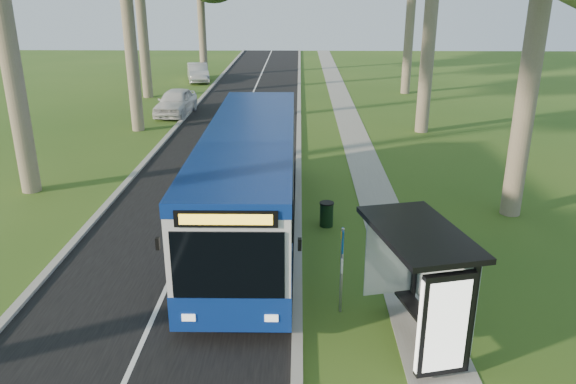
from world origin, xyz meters
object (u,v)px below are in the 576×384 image
Objects in this scene: bus_shelter at (427,273)px; litter_bin at (327,214)px; bus at (251,179)px; car_silver at (198,72)px; bus_stop_sign at (342,260)px; car_white at (176,102)px.

litter_bin is at bearing 90.90° from bus_shelter.
car_silver is (-7.06, 30.87, -1.02)m from bus.
bus_shelter is 39.02m from car_silver.
bus_shelter is at bearing -40.39° from bus_stop_sign.
car_white is at bearing 113.72° from bus_stop_sign.
bus_stop_sign is 5.39m from litter_bin.
bus_stop_sign is at bearing -64.68° from car_white.
bus_stop_sign is at bearing -88.82° from litter_bin.
bus_stop_sign is (2.58, -4.91, -0.36)m from bus.
bus is 5.76× the size of bus_stop_sign.
bus is 7.73m from bus_shelter.
car_white is 1.02× the size of car_silver.
bus_stop_sign is 24.30m from car_white.
car_white is at bearing 116.53° from litter_bin.
car_white is (-8.78, 22.65, -0.62)m from bus_stop_sign.
litter_bin is at bearing 8.35° from bus.
bus_shelter is at bearing -62.52° from car_white.
bus_shelter is (4.24, -6.46, 0.14)m from bus.
car_white is 13.15m from car_silver.
litter_bin is at bearing -59.32° from car_white.
litter_bin is 0.18× the size of car_white.
bus_shelter is at bearing -57.14° from bus.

